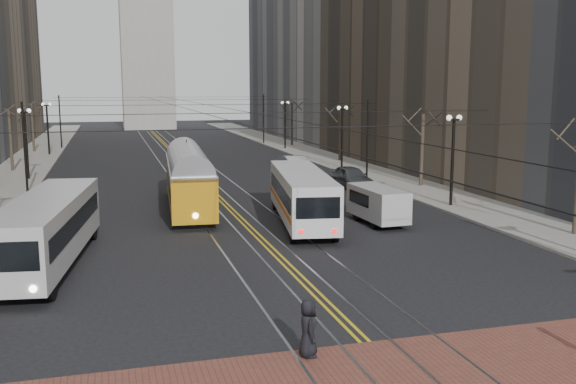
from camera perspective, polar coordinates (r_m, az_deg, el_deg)
ground at (r=20.84m, az=5.81°, el=-12.15°), size 260.00×260.00×0.00m
sidewalk_left at (r=63.95m, az=-22.53°, el=1.85°), size 5.00×140.00×0.15m
sidewalk_right at (r=67.23m, az=3.76°, el=2.88°), size 5.00×140.00×0.15m
streetcar_rails at (r=63.88m, az=-9.06°, el=2.38°), size 4.80×130.00×0.02m
centre_lines at (r=63.88m, az=-9.06°, el=2.38°), size 0.42×130.00×0.01m
building_right_far at (r=109.73m, az=1.89°, el=15.81°), size 16.00×20.00×40.00m
lamp_posts at (r=47.56m, az=-6.87°, el=3.46°), size 27.60×57.20×5.60m
street_trees at (r=53.97m, az=-7.93°, el=4.13°), size 31.68×53.28×5.60m
trolley_wires at (r=53.48m, az=-7.89°, el=5.13°), size 25.96×120.00×6.60m
transit_bus at (r=29.25m, az=-20.56°, el=-3.37°), size 4.06×12.10×2.97m
streetcar at (r=40.60m, az=-8.82°, el=0.66°), size 3.38×13.44×3.13m
rear_bus at (r=35.84m, az=1.22°, el=-0.53°), size 4.20×11.56×2.95m
cargo_van at (r=36.26m, az=7.97°, el=-1.22°), size 2.00×4.73×2.06m
sedan_grey at (r=49.08m, az=5.61°, el=1.35°), size 2.34×5.02×1.66m
sedan_silver at (r=55.45m, az=0.65°, el=2.33°), size 2.08×5.24×1.70m
pedestrian_a at (r=18.60m, az=1.80°, el=-11.99°), size 0.60×0.86×1.69m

